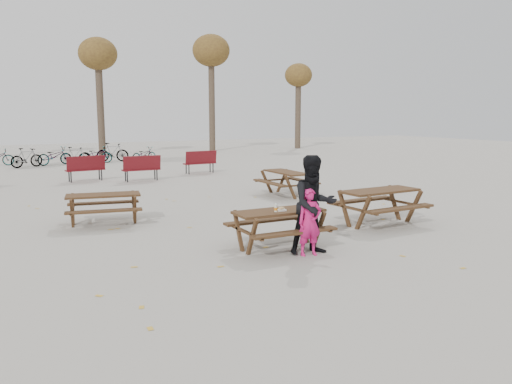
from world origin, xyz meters
name	(u,v)px	position (x,y,z in m)	size (l,w,h in m)	color
ground	(279,248)	(0.00, 0.00, 0.00)	(80.00, 80.00, 0.00)	gray
main_picnic_table	(279,219)	(0.00, 0.00, 0.59)	(1.80, 1.45, 0.78)	#351F13
food_tray	(281,210)	(-0.01, -0.10, 0.79)	(0.18, 0.11, 0.04)	white
bread_roll	(281,208)	(-0.01, -0.10, 0.83)	(0.14, 0.06, 0.05)	tan
soda_bottle	(276,208)	(-0.14, -0.12, 0.85)	(0.07, 0.07, 0.17)	silver
child	(310,222)	(0.27, -0.69, 0.64)	(0.47, 0.31, 1.29)	#D11A69
adult	(314,205)	(0.39, -0.63, 0.95)	(0.92, 0.72, 1.90)	black
picnic_table_east	(379,207)	(3.27, 0.80, 0.43)	(1.98, 1.59, 0.85)	#351F13
picnic_table_north	(104,209)	(-2.69, 3.86, 0.37)	(1.73, 1.39, 0.74)	#351F13
picnic_table_far	(286,183)	(3.47, 5.59, 0.40)	(1.85, 1.49, 0.80)	#351F13
park_bench_row	(104,168)	(-1.16, 12.07, 0.52)	(10.90, 1.94, 1.03)	maroon
bicycle_row	(74,155)	(-1.33, 19.90, 0.47)	(9.05, 2.56, 1.06)	black
tree_row	(94,58)	(0.90, 25.15, 6.19)	(32.17, 3.52, 8.26)	#382B21
fallen_leaves	(246,222)	(0.50, 2.50, 0.00)	(11.00, 11.00, 0.01)	gold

